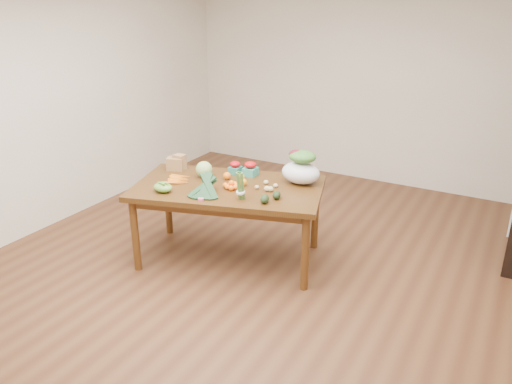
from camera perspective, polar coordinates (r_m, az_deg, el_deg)
The scene contains 23 objects.
floor at distance 4.61m, azimuth -0.32°, elevation -9.53°, with size 6.00×6.00×0.00m, color brown.
room_walls at distance 4.08m, azimuth -0.36°, elevation 6.90°, with size 5.02×6.02×2.70m.
dining_table at distance 4.74m, azimuth -3.10°, elevation -3.51°, with size 1.71×0.95×0.75m, color #43290F.
paper_bag at distance 5.05m, azimuth -9.18°, elevation 3.36°, with size 0.22×0.18×0.15m, color olive, non-canonical shape.
cabbage at distance 4.80m, azimuth -5.96°, elevation 2.58°, with size 0.16×0.16×0.16m, color #96C06F.
strawberry_basket_a at distance 4.89m, azimuth -2.38°, elevation 2.68°, with size 0.11×0.11×0.10m, color red, non-canonical shape.
strawberry_basket_b at distance 4.83m, azimuth -0.65°, elevation 2.54°, with size 0.12×0.12×0.11m, color red, non-canonical shape.
orange_a at distance 4.74m, azimuth -3.34°, elevation 1.85°, with size 0.07×0.07×0.07m, color #FF610F.
orange_b at distance 4.69m, azimuth -1.75°, elevation 1.69°, with size 0.07×0.07×0.07m, color #F19F0E.
orange_c at distance 4.57m, azimuth -1.46°, elevation 1.12°, with size 0.07×0.07×0.07m, color orange.
mandarin_cluster at distance 4.51m, azimuth -2.80°, elevation 0.88°, with size 0.18×0.18×0.08m, color orange, non-canonical shape.
carrots at distance 4.76m, azimuth -8.77°, elevation 1.43°, with size 0.22×0.24×0.03m, color #D76212, non-canonical shape.
snap_pea_bag at distance 4.51m, azimuth -10.60°, elevation 0.51°, with size 0.18×0.14×0.08m, color #6BA838.
kale_bunch at distance 4.35m, azimuth -5.95°, elevation 0.52°, with size 0.32×0.40×0.16m, color #16311F, non-canonical shape.
asparagus_bundle at distance 4.24m, azimuth -1.77°, elevation 0.73°, with size 0.08×0.08×0.25m, color #4C883E, non-canonical shape.
potato_a at distance 4.50m, azimuth 0.11°, elevation 0.56°, with size 0.05×0.04×0.04m, color tan.
potato_b at distance 4.45m, azimuth 1.28°, elevation 0.38°, with size 0.06×0.05×0.05m, color tan.
potato_c at distance 4.54m, azimuth 2.26°, elevation 0.74°, with size 0.05×0.04×0.04m, color tan.
potato_d at distance 4.61m, azimuth 1.15°, elevation 1.12°, with size 0.05×0.04×0.04m, color tan.
potato_e at distance 4.44m, azimuth 1.68°, elevation 0.35°, with size 0.06×0.05×0.05m, color tan.
avocado_a at distance 4.20m, azimuth 1.00°, elevation -0.80°, with size 0.07×0.11×0.07m, color black.
avocado_b at distance 4.28m, azimuth 2.37°, elevation -0.36°, with size 0.07×0.10×0.07m, color black.
salad_bag at distance 4.62m, azimuth 5.15°, elevation 2.68°, with size 0.37×0.28×0.28m, color white, non-canonical shape.
Camera 1 is at (1.95, -3.43, 2.39)m, focal length 35.00 mm.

